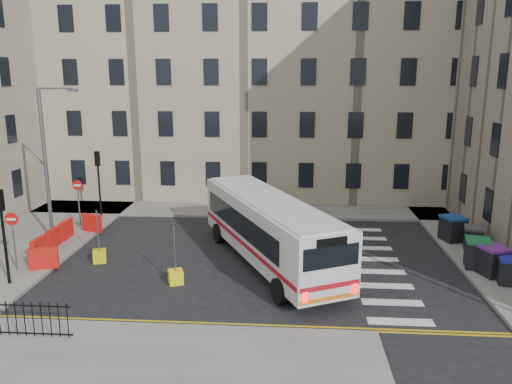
# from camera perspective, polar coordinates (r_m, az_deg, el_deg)

# --- Properties ---
(ground) EXTENTS (120.00, 120.00, 0.00)m
(ground) POSITION_cam_1_polar(r_m,az_deg,el_deg) (24.63, 4.08, -7.76)
(ground) COLOR black
(ground) RESTS_ON ground
(pavement_north) EXTENTS (36.00, 3.20, 0.15)m
(pavement_north) POSITION_cam_1_polar(r_m,az_deg,el_deg) (33.31, -6.26, -2.05)
(pavement_north) COLOR slate
(pavement_north) RESTS_ON ground
(pavement_east) EXTENTS (2.40, 26.00, 0.15)m
(pavement_east) POSITION_cam_1_polar(r_m,az_deg,el_deg) (29.80, 21.75, -4.78)
(pavement_east) COLOR slate
(pavement_east) RESTS_ON ground
(pavement_west) EXTENTS (6.00, 22.00, 0.15)m
(pavement_west) POSITION_cam_1_polar(r_m,az_deg,el_deg) (29.08, -24.83, -5.51)
(pavement_west) COLOR slate
(pavement_west) RESTS_ON ground
(pavement_sw) EXTENTS (20.00, 6.00, 0.15)m
(pavement_sw) POSITION_cam_1_polar(r_m,az_deg,el_deg) (17.12, -21.54, -18.45)
(pavement_sw) COLOR slate
(pavement_sw) RESTS_ON ground
(terrace_north) EXTENTS (38.30, 10.80, 17.20)m
(terrace_north) POSITION_cam_1_polar(r_m,az_deg,el_deg) (39.12, -6.22, 12.88)
(terrace_north) COLOR tan
(terrace_north) RESTS_ON ground
(traffic_light_nw) EXTENTS (0.28, 0.22, 4.10)m
(traffic_light_nw) POSITION_cam_1_polar(r_m,az_deg,el_deg) (32.36, -17.57, 2.04)
(traffic_light_nw) COLOR black
(traffic_light_nw) RESTS_ON pavement_west
(traffic_light_sw) EXTENTS (0.28, 0.22, 4.10)m
(traffic_light_sw) POSITION_cam_1_polar(r_m,az_deg,el_deg) (23.20, -27.01, -3.08)
(traffic_light_sw) COLOR black
(traffic_light_sw) RESTS_ON pavement_west
(streetlamp) EXTENTS (0.50, 0.22, 8.14)m
(streetlamp) POSITION_cam_1_polar(r_m,az_deg,el_deg) (28.49, -22.94, 3.15)
(streetlamp) COLOR #595B5E
(streetlamp) RESTS_ON pavement_west
(no_entry_north) EXTENTS (0.60, 0.08, 3.00)m
(no_entry_north) POSITION_cam_1_polar(r_m,az_deg,el_deg) (30.91, -19.68, -0.13)
(no_entry_north) COLOR #595B5E
(no_entry_north) RESTS_ON pavement_west
(no_entry_south) EXTENTS (0.60, 0.08, 3.00)m
(no_entry_south) POSITION_cam_1_polar(r_m,az_deg,el_deg) (24.89, -26.06, -3.84)
(no_entry_south) COLOR #595B5E
(no_entry_south) RESTS_ON pavement_west
(roadworks_barriers) EXTENTS (1.66, 6.26, 1.00)m
(roadworks_barriers) POSITION_cam_1_polar(r_m,az_deg,el_deg) (27.51, -21.48, -4.97)
(roadworks_barriers) COLOR red
(roadworks_barriers) RESTS_ON pavement_west
(bus) EXTENTS (7.38, 11.51, 3.14)m
(bus) POSITION_cam_1_polar(r_m,az_deg,el_deg) (23.54, 1.48, -4.05)
(bus) COLOR silver
(bus) RESTS_ON ground
(wheelie_bin_a) EXTENTS (1.11, 1.21, 1.14)m
(wheelie_bin_a) POSITION_cam_1_polar(r_m,az_deg,el_deg) (23.95, 26.97, -8.00)
(wheelie_bin_a) COLOR black
(wheelie_bin_a) RESTS_ON pavement_east
(wheelie_bin_b) EXTENTS (1.36, 1.46, 1.31)m
(wheelie_bin_b) POSITION_cam_1_polar(r_m,az_deg,el_deg) (24.59, 25.40, -7.08)
(wheelie_bin_b) COLOR black
(wheelie_bin_b) RESTS_ON pavement_east
(wheelie_bin_c) EXTENTS (1.31, 1.43, 1.35)m
(wheelie_bin_c) POSITION_cam_1_polar(r_m,az_deg,el_deg) (25.21, 23.96, -6.40)
(wheelie_bin_c) COLOR black
(wheelie_bin_c) RESTS_ON pavement_east
(wheelie_bin_d) EXTENTS (1.15, 1.25, 1.16)m
(wheelie_bin_d) POSITION_cam_1_polar(r_m,az_deg,el_deg) (27.78, 23.59, -4.81)
(wheelie_bin_d) COLOR black
(wheelie_bin_d) RESTS_ON pavement_east
(wheelie_bin_e) EXTENTS (1.37, 1.47, 1.33)m
(wheelie_bin_e) POSITION_cam_1_polar(r_m,az_deg,el_deg) (28.71, 21.57, -3.87)
(wheelie_bin_e) COLOR black
(wheelie_bin_e) RESTS_ON pavement_east
(bollard_yellow) EXTENTS (0.76, 0.76, 0.60)m
(bollard_yellow) POSITION_cam_1_polar(r_m,az_deg,el_deg) (25.36, -17.43, -7.00)
(bollard_yellow) COLOR #CBC00B
(bollard_yellow) RESTS_ON ground
(bollard_chevron) EXTENTS (0.78, 0.78, 0.60)m
(bollard_chevron) POSITION_cam_1_polar(r_m,az_deg,el_deg) (22.13, -9.16, -9.55)
(bollard_chevron) COLOR yellow
(bollard_chevron) RESTS_ON ground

